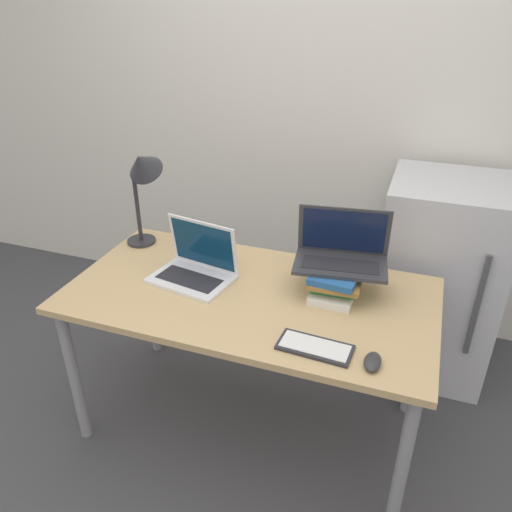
{
  "coord_description": "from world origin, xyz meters",
  "views": [
    {
      "loc": [
        0.62,
        -1.26,
        1.88
      ],
      "look_at": [
        0.03,
        0.4,
        0.93
      ],
      "focal_mm": 35.0,
      "sensor_mm": 36.0,
      "label": 1
    }
  ],
  "objects_px": {
    "laptop_on_books": "(341,253)",
    "mouse": "(373,362)",
    "book_stack": "(336,280)",
    "desk_lamp": "(142,174)",
    "wireless_keyboard": "(315,347)",
    "laptop_left": "(195,267)",
    "mini_fridge": "(437,279)"
  },
  "relations": [
    {
      "from": "laptop_left",
      "to": "book_stack",
      "type": "distance_m",
      "value": 0.61
    },
    {
      "from": "laptop_on_books",
      "to": "mouse",
      "type": "height_order",
      "value": "laptop_on_books"
    },
    {
      "from": "book_stack",
      "to": "wireless_keyboard",
      "type": "bearing_deg",
      "value": -88.83
    },
    {
      "from": "wireless_keyboard",
      "to": "mouse",
      "type": "height_order",
      "value": "mouse"
    },
    {
      "from": "laptop_left",
      "to": "wireless_keyboard",
      "type": "bearing_deg",
      "value": -26.4
    },
    {
      "from": "mouse",
      "to": "desk_lamp",
      "type": "xyz_separation_m",
      "value": [
        -1.16,
        0.51,
        0.36
      ]
    },
    {
      "from": "laptop_on_books",
      "to": "wireless_keyboard",
      "type": "xyz_separation_m",
      "value": [
        0.0,
        -0.44,
        -0.16
      ]
    },
    {
      "from": "desk_lamp",
      "to": "mini_fridge",
      "type": "relative_size",
      "value": 0.48
    },
    {
      "from": "book_stack",
      "to": "desk_lamp",
      "type": "xyz_separation_m",
      "value": [
        -0.94,
        0.1,
        0.32
      ]
    },
    {
      "from": "laptop_on_books",
      "to": "wireless_keyboard",
      "type": "relative_size",
      "value": 1.49
    },
    {
      "from": "laptop_left",
      "to": "laptop_on_books",
      "type": "height_order",
      "value": "laptop_on_books"
    },
    {
      "from": "book_stack",
      "to": "laptop_on_books",
      "type": "bearing_deg",
      "value": 84.55
    },
    {
      "from": "book_stack",
      "to": "wireless_keyboard",
      "type": "xyz_separation_m",
      "value": [
        0.01,
        -0.39,
        -0.05
      ]
    },
    {
      "from": "book_stack",
      "to": "laptop_on_books",
      "type": "height_order",
      "value": "laptop_on_books"
    },
    {
      "from": "laptop_left",
      "to": "wireless_keyboard",
      "type": "xyz_separation_m",
      "value": [
        0.61,
        -0.3,
        -0.04
      ]
    },
    {
      "from": "laptop_left",
      "to": "mouse",
      "type": "xyz_separation_m",
      "value": [
        0.82,
        -0.32,
        -0.04
      ]
    },
    {
      "from": "laptop_left",
      "to": "mini_fridge",
      "type": "bearing_deg",
      "value": 35.42
    },
    {
      "from": "laptop_on_books",
      "to": "mouse",
      "type": "distance_m",
      "value": 0.52
    },
    {
      "from": "desk_lamp",
      "to": "mini_fridge",
      "type": "bearing_deg",
      "value": 21.83
    },
    {
      "from": "laptop_left",
      "to": "laptop_on_books",
      "type": "bearing_deg",
      "value": 12.26
    },
    {
      "from": "laptop_left",
      "to": "mini_fridge",
      "type": "height_order",
      "value": "mini_fridge"
    },
    {
      "from": "wireless_keyboard",
      "to": "mouse",
      "type": "xyz_separation_m",
      "value": [
        0.2,
        -0.02,
        0.01
      ]
    },
    {
      "from": "wireless_keyboard",
      "to": "laptop_left",
      "type": "bearing_deg",
      "value": 153.6
    },
    {
      "from": "laptop_left",
      "to": "laptop_on_books",
      "type": "xyz_separation_m",
      "value": [
        0.61,
        0.13,
        0.11
      ]
    },
    {
      "from": "laptop_left",
      "to": "desk_lamp",
      "type": "height_order",
      "value": "desk_lamp"
    },
    {
      "from": "mouse",
      "to": "mini_fridge",
      "type": "xyz_separation_m",
      "value": [
        0.21,
        1.06,
        -0.23
      ]
    },
    {
      "from": "book_stack",
      "to": "desk_lamp",
      "type": "height_order",
      "value": "desk_lamp"
    },
    {
      "from": "laptop_left",
      "to": "mini_fridge",
      "type": "xyz_separation_m",
      "value": [
        1.03,
        0.73,
        -0.27
      ]
    },
    {
      "from": "laptop_left",
      "to": "desk_lamp",
      "type": "relative_size",
      "value": 0.73
    },
    {
      "from": "laptop_on_books",
      "to": "book_stack",
      "type": "bearing_deg",
      "value": -95.45
    },
    {
      "from": "laptop_on_books",
      "to": "wireless_keyboard",
      "type": "height_order",
      "value": "laptop_on_books"
    },
    {
      "from": "laptop_on_books",
      "to": "desk_lamp",
      "type": "height_order",
      "value": "desk_lamp"
    }
  ]
}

